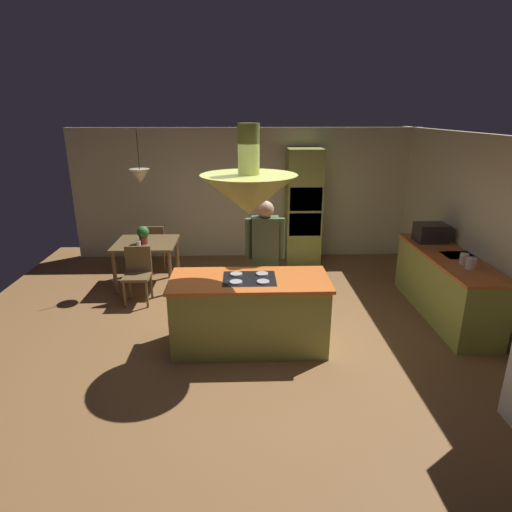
{
  "coord_description": "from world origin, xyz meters",
  "views": [
    {
      "loc": [
        -0.08,
        -4.99,
        2.83
      ],
      "look_at": [
        0.1,
        0.4,
        1.0
      ],
      "focal_mm": 29.94,
      "sensor_mm": 36.0,
      "label": 1
    }
  ],
  "objects_px": {
    "dining_table": "(146,248)",
    "cup_on_table": "(139,244)",
    "kitchen_island": "(250,313)",
    "canister_sugar": "(464,259)",
    "microwave_on_counter": "(431,233)",
    "chair_by_back_wall": "(155,244)",
    "potted_plant_on_table": "(143,234)",
    "chair_facing_island": "(138,271)",
    "canister_flour": "(471,263)",
    "oven_tower": "(303,207)",
    "person_at_island": "(265,254)"
  },
  "relations": [
    {
      "from": "dining_table",
      "to": "canister_flour",
      "type": "relative_size",
      "value": 6.64
    },
    {
      "from": "oven_tower",
      "to": "canister_sugar",
      "type": "height_order",
      "value": "oven_tower"
    },
    {
      "from": "dining_table",
      "to": "chair_by_back_wall",
      "type": "bearing_deg",
      "value": 90.0
    },
    {
      "from": "chair_by_back_wall",
      "to": "cup_on_table",
      "type": "bearing_deg",
      "value": 86.01
    },
    {
      "from": "oven_tower",
      "to": "canister_flour",
      "type": "bearing_deg",
      "value": -59.91
    },
    {
      "from": "potted_plant_on_table",
      "to": "kitchen_island",
      "type": "bearing_deg",
      "value": -49.56
    },
    {
      "from": "kitchen_island",
      "to": "canister_flour",
      "type": "relative_size",
      "value": 12.75
    },
    {
      "from": "dining_table",
      "to": "cup_on_table",
      "type": "xyz_separation_m",
      "value": [
        -0.06,
        -0.23,
        0.15
      ]
    },
    {
      "from": "kitchen_island",
      "to": "cup_on_table",
      "type": "height_order",
      "value": "kitchen_island"
    },
    {
      "from": "person_at_island",
      "to": "microwave_on_counter",
      "type": "relative_size",
      "value": 3.76
    },
    {
      "from": "chair_facing_island",
      "to": "person_at_island",
      "type": "bearing_deg",
      "value": -20.47
    },
    {
      "from": "microwave_on_counter",
      "to": "chair_by_back_wall",
      "type": "bearing_deg",
      "value": 163.82
    },
    {
      "from": "potted_plant_on_table",
      "to": "microwave_on_counter",
      "type": "relative_size",
      "value": 0.65
    },
    {
      "from": "oven_tower",
      "to": "cup_on_table",
      "type": "xyz_separation_m",
      "value": [
        -2.86,
        -1.38,
        -0.29
      ]
    },
    {
      "from": "person_at_island",
      "to": "potted_plant_on_table",
      "type": "relative_size",
      "value": 5.76
    },
    {
      "from": "oven_tower",
      "to": "potted_plant_on_table",
      "type": "height_order",
      "value": "oven_tower"
    },
    {
      "from": "canister_flour",
      "to": "microwave_on_counter",
      "type": "height_order",
      "value": "microwave_on_counter"
    },
    {
      "from": "oven_tower",
      "to": "chair_by_back_wall",
      "type": "bearing_deg",
      "value": -170.78
    },
    {
      "from": "kitchen_island",
      "to": "canister_flour",
      "type": "distance_m",
      "value": 2.9
    },
    {
      "from": "canister_flour",
      "to": "canister_sugar",
      "type": "height_order",
      "value": "canister_flour"
    },
    {
      "from": "potted_plant_on_table",
      "to": "canister_sugar",
      "type": "bearing_deg",
      "value": -19.22
    },
    {
      "from": "dining_table",
      "to": "chair_by_back_wall",
      "type": "relative_size",
      "value": 1.16
    },
    {
      "from": "dining_table",
      "to": "chair_facing_island",
      "type": "distance_m",
      "value": 0.71
    },
    {
      "from": "oven_tower",
      "to": "microwave_on_counter",
      "type": "xyz_separation_m",
      "value": [
        1.74,
        -1.77,
        -0.04
      ]
    },
    {
      "from": "dining_table",
      "to": "chair_facing_island",
      "type": "xyz_separation_m",
      "value": [
        0.0,
        -0.69,
        -0.15
      ]
    },
    {
      "from": "chair_by_back_wall",
      "to": "canister_sugar",
      "type": "relative_size",
      "value": 5.84
    },
    {
      "from": "canister_flour",
      "to": "microwave_on_counter",
      "type": "bearing_deg",
      "value": 90.0
    },
    {
      "from": "chair_by_back_wall",
      "to": "microwave_on_counter",
      "type": "distance_m",
      "value": 4.76
    },
    {
      "from": "cup_on_table",
      "to": "microwave_on_counter",
      "type": "distance_m",
      "value": 4.63
    },
    {
      "from": "kitchen_island",
      "to": "potted_plant_on_table",
      "type": "relative_size",
      "value": 6.46
    },
    {
      "from": "kitchen_island",
      "to": "canister_sugar",
      "type": "height_order",
      "value": "canister_sugar"
    },
    {
      "from": "canister_sugar",
      "to": "microwave_on_counter",
      "type": "bearing_deg",
      "value": 90.0
    },
    {
      "from": "kitchen_island",
      "to": "dining_table",
      "type": "bearing_deg",
      "value": 128.99
    },
    {
      "from": "chair_by_back_wall",
      "to": "chair_facing_island",
      "type": "bearing_deg",
      "value": 90.0
    },
    {
      "from": "chair_facing_island",
      "to": "microwave_on_counter",
      "type": "bearing_deg",
      "value": 0.76
    },
    {
      "from": "dining_table",
      "to": "canister_sugar",
      "type": "xyz_separation_m",
      "value": [
        4.54,
        -1.68,
        0.33
      ]
    },
    {
      "from": "kitchen_island",
      "to": "oven_tower",
      "type": "height_order",
      "value": "oven_tower"
    },
    {
      "from": "chair_facing_island",
      "to": "potted_plant_on_table",
      "type": "relative_size",
      "value": 2.9
    },
    {
      "from": "chair_facing_island",
      "to": "potted_plant_on_table",
      "type": "height_order",
      "value": "potted_plant_on_table"
    },
    {
      "from": "chair_facing_island",
      "to": "canister_flour",
      "type": "bearing_deg",
      "value": -14.46
    },
    {
      "from": "kitchen_island",
      "to": "chair_facing_island",
      "type": "height_order",
      "value": "kitchen_island"
    },
    {
      "from": "chair_facing_island",
      "to": "kitchen_island",
      "type": "bearing_deg",
      "value": -39.7
    },
    {
      "from": "oven_tower",
      "to": "cup_on_table",
      "type": "distance_m",
      "value": 3.19
    },
    {
      "from": "dining_table",
      "to": "chair_by_back_wall",
      "type": "height_order",
      "value": "chair_by_back_wall"
    },
    {
      "from": "person_at_island",
      "to": "chair_facing_island",
      "type": "xyz_separation_m",
      "value": [
        -1.92,
        0.72,
        -0.49
      ]
    },
    {
      "from": "potted_plant_on_table",
      "to": "canister_flour",
      "type": "bearing_deg",
      "value": -21.22
    },
    {
      "from": "canister_sugar",
      "to": "oven_tower",
      "type": "bearing_deg",
      "value": 121.65
    },
    {
      "from": "dining_table",
      "to": "chair_facing_island",
      "type": "height_order",
      "value": "chair_facing_island"
    },
    {
      "from": "kitchen_island",
      "to": "dining_table",
      "type": "height_order",
      "value": "kitchen_island"
    },
    {
      "from": "kitchen_island",
      "to": "person_at_island",
      "type": "bearing_deg",
      "value": 72.06
    }
  ]
}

